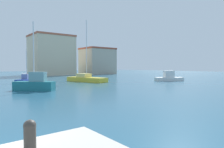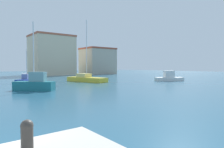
{
  "view_description": "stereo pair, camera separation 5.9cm",
  "coord_description": "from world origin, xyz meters",
  "views": [
    {
      "loc": [
        -0.17,
        -5.49,
        2.62
      ],
      "look_at": [
        17.72,
        17.17,
        1.45
      ],
      "focal_mm": 32.09,
      "sensor_mm": 36.0,
      "label": 1
    },
    {
      "loc": [
        -0.12,
        -5.53,
        2.62
      ],
      "look_at": [
        17.72,
        17.17,
        1.45
      ],
      "focal_mm": 32.09,
      "sensor_mm": 36.0,
      "label": 2
    }
  ],
  "objects": [
    {
      "name": "mooring_bollard",
      "position": [
        0.86,
        -1.83,
        1.41
      ],
      "size": [
        0.22,
        0.22,
        0.55
      ],
      "color": "#38332D",
      "rests_on": "pier_quay"
    },
    {
      "name": "sailboat_blue_outer_mooring",
      "position": [
        8.76,
        27.57,
        0.45
      ],
      "size": [
        4.13,
        4.18,
        5.13
      ],
      "color": "#233D93",
      "rests_on": "water"
    },
    {
      "name": "water",
      "position": [
        15.0,
        20.0,
        0.0
      ],
      "size": [
        160.0,
        160.0,
        0.0
      ],
      "primitive_type": "plane",
      "color": "#285670",
      "rests_on": "ground"
    },
    {
      "name": "motorboat_white_mid_harbor",
      "position": [
        29.26,
        15.72,
        0.61
      ],
      "size": [
        5.0,
        3.79,
        1.8
      ],
      "color": "white",
      "rests_on": "water"
    },
    {
      "name": "waterfront_apartments",
      "position": [
        21.89,
        50.71,
        5.71
      ],
      "size": [
        11.16,
        9.94,
        11.41
      ],
      "color": "beige",
      "rests_on": "ground"
    },
    {
      "name": "sailboat_teal_behind_lamppost",
      "position": [
        6.52,
        16.24,
        0.75
      ],
      "size": [
        3.85,
        3.88,
        7.29
      ],
      "color": "#1E707A",
      "rests_on": "water"
    },
    {
      "name": "sailboat_yellow_inner_mooring",
      "position": [
        17.02,
        23.23,
        0.52
      ],
      "size": [
        3.91,
        7.77,
        10.18
      ],
      "color": "gold",
      "rests_on": "water"
    },
    {
      "name": "harbor_office",
      "position": [
        36.74,
        49.02,
        4.24
      ],
      "size": [
        9.73,
        8.56,
        8.46
      ],
      "color": "#B2A893",
      "rests_on": "ground"
    }
  ]
}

